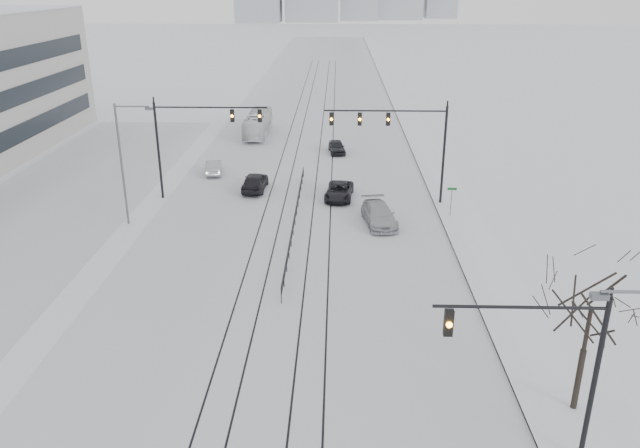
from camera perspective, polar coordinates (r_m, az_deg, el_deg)
The scene contains 18 objects.
road at distance 75.06m, azimuth -0.79°, elevation 8.37°, with size 22.00×260.00×0.02m, color silver.
sidewalk_east at distance 75.71m, azimuth 9.58°, elevation 8.24°, with size 5.00×260.00×0.16m, color white.
curb at distance 75.42m, azimuth 7.72°, elevation 8.28°, with size 0.10×260.00×0.12m, color gray.
parking_strip at distance 55.95m, azimuth -22.84°, elevation 2.00°, with size 14.00×60.00×0.03m, color silver.
tram_rails at distance 55.80m, azimuth -1.62°, elevation 3.69°, with size 5.30×180.00×0.01m.
traffic_mast_near at distance 24.07m, azimuth 20.52°, elevation -11.43°, with size 6.10×0.37×7.00m.
traffic_mast_ne at distance 49.61m, azimuth 7.53°, elevation 8.13°, with size 9.60×0.37×8.00m.
traffic_mast_nw at distance 51.67m, azimuth -11.51°, elevation 8.21°, with size 9.10×0.37×8.00m.
street_light_west at distance 47.17m, azimuth -17.42°, elevation 5.93°, with size 2.73×0.25×9.00m.
bare_tree at distance 27.34m, azimuth 23.41°, elevation -7.91°, with size 4.40×4.40×6.10m.
median_fence at distance 46.21m, azimuth -2.30°, elevation 0.49°, with size 0.06×24.00×1.00m.
street_sign at distance 48.42m, azimuth 11.93°, elevation 2.38°, with size 0.70×0.06×2.40m.
sedan_sb_inner at distance 54.12m, azimuth -5.97°, elevation 3.87°, with size 1.87×4.66×1.59m, color black.
sedan_sb_outer at distance 59.49m, azimuth -9.69°, elevation 5.16°, with size 1.36×3.90×1.29m, color #95979C.
sedan_nb_front at distance 51.86m, azimuth 1.76°, elevation 3.01°, with size 2.13×4.62×1.28m, color black.
sedan_nb_right at distance 46.54m, azimuth 5.42°, elevation 0.85°, with size 2.10×5.16×1.50m, color #A4A8AB.
sedan_nb_far at distance 65.82m, azimuth 1.55°, elevation 7.05°, with size 1.55×3.84×1.31m, color black.
box_truck at distance 73.77m, azimuth -5.70°, elevation 9.09°, with size 2.25×9.63×2.68m, color silver.
Camera 1 is at (3.04, -13.03, 17.11)m, focal length 35.00 mm.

